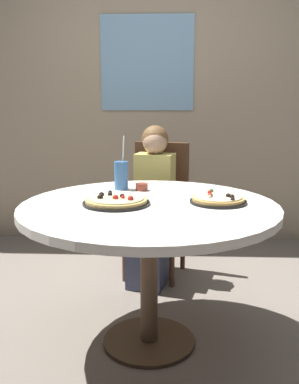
% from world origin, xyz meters
% --- Properties ---
extents(ground_plane, '(8.00, 8.00, 0.00)m').
position_xyz_m(ground_plane, '(0.00, 0.00, 0.00)').
color(ground_plane, slate).
extents(wall_with_window, '(5.20, 0.14, 2.90)m').
position_xyz_m(wall_with_window, '(-0.00, 1.84, 1.45)').
color(wall_with_window, tan).
rests_on(wall_with_window, ground_plane).
extents(dining_table, '(1.27, 1.27, 0.75)m').
position_xyz_m(dining_table, '(0.00, 0.00, 0.66)').
color(dining_table, silver).
rests_on(dining_table, ground_plane).
extents(chair_wooden, '(0.49, 0.49, 0.95)m').
position_xyz_m(chair_wooden, '(0.02, 1.00, 0.53)').
color(chair_wooden, brown).
rests_on(chair_wooden, ground_plane).
extents(diner_child, '(0.34, 0.43, 1.08)m').
position_xyz_m(diner_child, '(-0.02, 0.82, 0.48)').
color(diner_child, '#3F4766').
rests_on(diner_child, ground_plane).
extents(pizza_veggie, '(0.33, 0.33, 0.05)m').
position_xyz_m(pizza_veggie, '(-0.16, -0.01, 0.77)').
color(pizza_veggie, black).
rests_on(pizza_veggie, dining_table).
extents(pizza_cheese, '(0.28, 0.28, 0.05)m').
position_xyz_m(pizza_cheese, '(0.34, 0.04, 0.77)').
color(pizza_cheese, black).
rests_on(pizza_cheese, dining_table).
extents(soda_cup, '(0.08, 0.08, 0.31)m').
position_xyz_m(soda_cup, '(-0.17, 0.35, 0.83)').
color(soda_cup, '#3F72B2').
rests_on(soda_cup, dining_table).
extents(sauce_bowl, '(0.07, 0.07, 0.04)m').
position_xyz_m(sauce_bowl, '(-0.06, 0.33, 0.77)').
color(sauce_bowl, brown).
rests_on(sauce_bowl, dining_table).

